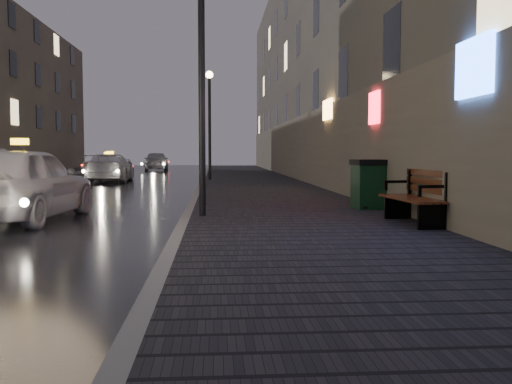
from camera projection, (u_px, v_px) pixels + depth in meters
ground at (14, 294)px, 6.02m from camera, size 120.00×120.00×0.00m
sidewalk at (253, 182)px, 27.18m from camera, size 4.60×58.00×0.15m
curb at (202, 182)px, 27.01m from camera, size 0.20×58.00×0.15m
curb_far at (10, 183)px, 26.38m from camera, size 0.20×58.00×0.15m
building_near at (307, 60)px, 30.94m from camera, size 1.80×50.00×13.00m
building_far_c at (10, 100)px, 43.48m from camera, size 6.00×22.00×11.00m
lamp_near at (202, 56)px, 11.87m from camera, size 0.36×0.36×5.28m
lamp_far at (210, 111)px, 27.79m from camera, size 0.36×0.36×5.28m
bench at (418, 197)px, 10.69m from camera, size 0.79×2.02×1.02m
trash_bin at (369, 184)px, 13.62m from camera, size 0.83×0.83×1.17m
taxi_near at (21, 183)px, 12.30m from camera, size 2.39×5.01×1.65m
taxi_mid at (110, 168)px, 28.57m from camera, size 2.12×4.89×1.40m
taxi_far at (107, 165)px, 37.30m from camera, size 2.76×5.11×1.36m
car_far at (156, 161)px, 44.81m from camera, size 2.30×4.69×1.54m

